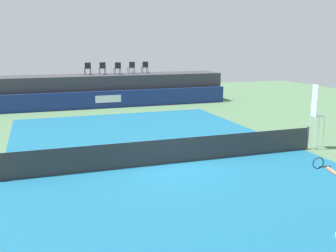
{
  "coord_description": "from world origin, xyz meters",
  "views": [
    {
      "loc": [
        -4.64,
        -13.23,
        4.45
      ],
      "look_at": [
        0.59,
        2.0,
        1.0
      ],
      "focal_mm": 41.42,
      "sensor_mm": 36.0,
      "label": 1
    }
  ],
  "objects_px": {
    "spectator_chair_far_left": "(88,68)",
    "spectator_chair_left": "(102,68)",
    "net_post_far": "(307,138)",
    "spectator_chair_center": "(118,68)",
    "spectator_chair_right": "(131,67)",
    "umpire_chair": "(316,112)",
    "spectator_chair_far_right": "(145,67)"
  },
  "relations": [
    {
      "from": "spectator_chair_center",
      "to": "spectator_chair_right",
      "type": "xyz_separation_m",
      "value": [
        1.16,
        0.46,
        0.0
      ]
    },
    {
      "from": "spectator_chair_far_right",
      "to": "net_post_far",
      "type": "xyz_separation_m",
      "value": [
        2.82,
        -15.52,
        -2.19
      ]
    },
    {
      "from": "spectator_chair_right",
      "to": "umpire_chair",
      "type": "height_order",
      "value": "spectator_chair_right"
    },
    {
      "from": "spectator_chair_far_left",
      "to": "spectator_chair_far_right",
      "type": "distance_m",
      "value": 4.33
    },
    {
      "from": "spectator_chair_center",
      "to": "spectator_chair_far_right",
      "type": "bearing_deg",
      "value": 12.59
    },
    {
      "from": "umpire_chair",
      "to": "spectator_chair_left",
      "type": "bearing_deg",
      "value": 112.66
    },
    {
      "from": "spectator_chair_far_right",
      "to": "net_post_far",
      "type": "distance_m",
      "value": 15.93
    },
    {
      "from": "net_post_far",
      "to": "spectator_chair_left",
      "type": "bearing_deg",
      "value": 111.54
    },
    {
      "from": "spectator_chair_center",
      "to": "umpire_chair",
      "type": "height_order",
      "value": "spectator_chair_center"
    },
    {
      "from": "spectator_chair_center",
      "to": "spectator_chair_far_right",
      "type": "relative_size",
      "value": 1.0
    },
    {
      "from": "spectator_chair_far_right",
      "to": "umpire_chair",
      "type": "height_order",
      "value": "spectator_chair_far_right"
    },
    {
      "from": "spectator_chair_left",
      "to": "net_post_far",
      "type": "bearing_deg",
      "value": -68.46
    },
    {
      "from": "spectator_chair_center",
      "to": "spectator_chair_right",
      "type": "bearing_deg",
      "value": 21.58
    },
    {
      "from": "spectator_chair_far_left",
      "to": "net_post_far",
      "type": "distance_m",
      "value": 17.17
    },
    {
      "from": "spectator_chair_center",
      "to": "spectator_chair_right",
      "type": "relative_size",
      "value": 1.0
    },
    {
      "from": "spectator_chair_far_right",
      "to": "net_post_far",
      "type": "bearing_deg",
      "value": -79.7
    },
    {
      "from": "spectator_chair_left",
      "to": "spectator_chair_right",
      "type": "bearing_deg",
      "value": 1.34
    },
    {
      "from": "spectator_chair_left",
      "to": "spectator_chair_right",
      "type": "relative_size",
      "value": 1.0
    },
    {
      "from": "spectator_chair_center",
      "to": "umpire_chair",
      "type": "relative_size",
      "value": 0.32
    },
    {
      "from": "spectator_chair_right",
      "to": "net_post_far",
      "type": "bearing_deg",
      "value": -75.92
    },
    {
      "from": "spectator_chair_far_right",
      "to": "umpire_chair",
      "type": "xyz_separation_m",
      "value": [
        3.16,
        -15.51,
        -1.11
      ]
    },
    {
      "from": "spectator_chair_left",
      "to": "spectator_chair_right",
      "type": "xyz_separation_m",
      "value": [
        2.21,
        0.05,
        0.0
      ]
    },
    {
      "from": "spectator_chair_far_left",
      "to": "spectator_chair_left",
      "type": "relative_size",
      "value": 1.0
    },
    {
      "from": "umpire_chair",
      "to": "net_post_far",
      "type": "relative_size",
      "value": 2.76
    },
    {
      "from": "spectator_chair_left",
      "to": "net_post_far",
      "type": "relative_size",
      "value": 0.89
    },
    {
      "from": "spectator_chair_right",
      "to": "spectator_chair_far_right",
      "type": "height_order",
      "value": "same"
    },
    {
      "from": "spectator_chair_right",
      "to": "spectator_chair_far_right",
      "type": "xyz_separation_m",
      "value": [
        1.06,
        0.04,
        0.0
      ]
    },
    {
      "from": "spectator_chair_far_left",
      "to": "umpire_chair",
      "type": "relative_size",
      "value": 0.32
    },
    {
      "from": "spectator_chair_left",
      "to": "spectator_chair_center",
      "type": "xyz_separation_m",
      "value": [
        1.05,
        -0.41,
        0.0
      ]
    },
    {
      "from": "spectator_chair_far_left",
      "to": "spectator_chair_right",
      "type": "xyz_separation_m",
      "value": [
        3.27,
        0.03,
        0.0
      ]
    },
    {
      "from": "spectator_chair_far_left",
      "to": "spectator_chair_right",
      "type": "bearing_deg",
      "value": 0.53
    },
    {
      "from": "spectator_chair_center",
      "to": "spectator_chair_far_right",
      "type": "xyz_separation_m",
      "value": [
        2.22,
        0.5,
        0.0
      ]
    }
  ]
}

